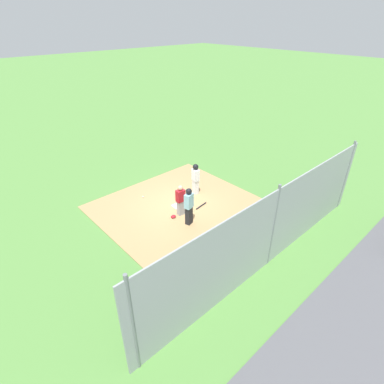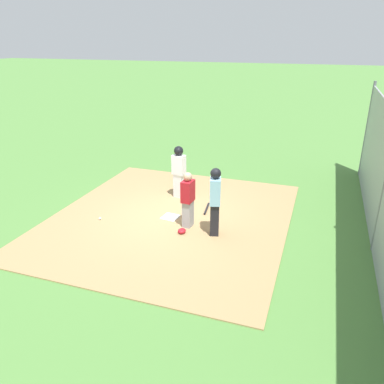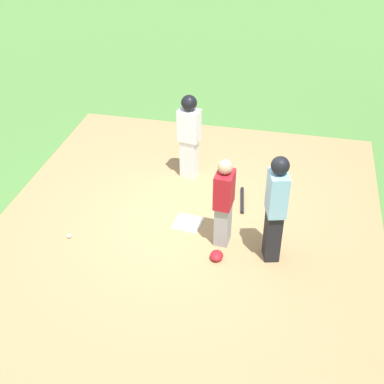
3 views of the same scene
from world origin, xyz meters
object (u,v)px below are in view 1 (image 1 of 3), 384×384
at_px(baseball, 143,197).
at_px(runner, 196,177).
at_px(baseball_bat, 201,206).
at_px(home_plate, 177,206).
at_px(catcher, 180,200).
at_px(catcher_mask, 173,217).
at_px(umpire, 189,206).

bearing_deg(baseball, runner, -33.39).
bearing_deg(baseball_bat, baseball, -66.05).
distance_m(home_plate, baseball_bat, 1.16).
xyz_separation_m(runner, baseball_bat, (-0.65, -1.11, -0.91)).
bearing_deg(catcher, runner, -58.26).
relative_size(catcher, catcher_mask, 6.29).
height_order(umpire, catcher_mask, umpire).
height_order(catcher_mask, baseball, catcher_mask).
height_order(catcher, umpire, umpire).
relative_size(home_plate, catcher, 0.29).
height_order(home_plate, catcher_mask, catcher_mask).
distance_m(catcher, runner, 2.05).
distance_m(umpire, runner, 2.65).
xyz_separation_m(umpire, catcher_mask, (-0.24, 0.80, -0.88)).
bearing_deg(home_plate, umpire, -110.19).
xyz_separation_m(runner, catcher_mask, (-2.24, -0.93, -0.88)).
bearing_deg(home_plate, catcher_mask, -140.58).
bearing_deg(baseball_bat, catcher, -15.92).
height_order(runner, baseball_bat, runner).
xyz_separation_m(umpire, runner, (2.00, 1.73, 0.00)).
relative_size(runner, baseball_bat, 2.19).
bearing_deg(catcher_mask, home_plate, 39.42).
height_order(runner, catcher_mask, runner).
relative_size(home_plate, umpire, 0.25).
height_order(umpire, baseball_bat, umpire).
height_order(catcher, catcher_mask, catcher).
xyz_separation_m(catcher, baseball_bat, (1.16, -0.17, -0.75)).
height_order(baseball_bat, baseball, baseball).
bearing_deg(baseball, home_plate, -66.58).
xyz_separation_m(home_plate, catcher, (-0.33, -0.64, 0.77)).
relative_size(catcher_mask, baseball, 3.24).
xyz_separation_m(home_plate, baseball_bat, (0.83, -0.81, 0.02)).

